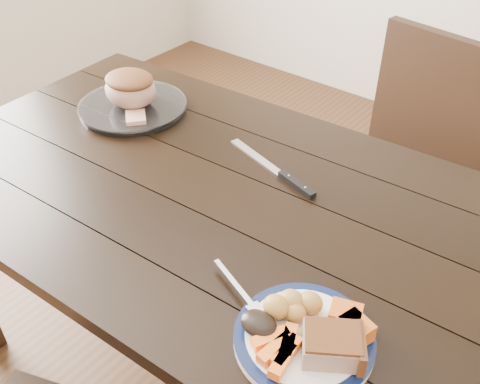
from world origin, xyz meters
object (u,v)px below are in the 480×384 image
Objects in this scene: pork_slice at (332,345)px; dinner_plate at (304,339)px; carving_knife at (286,177)px; serving_platter at (133,108)px; dining_table at (220,221)px; chair_far at (404,161)px; fork at (243,294)px; roast_joint at (130,90)px.

dinner_plate is at bearing 175.24° from pork_slice.
serving_platter is at bearing -164.90° from carving_knife.
pork_slice reaches higher than dining_table.
dinner_plate is at bearing 111.62° from chair_far.
pork_slice is 0.31× the size of carving_knife.
chair_far is at bearing 114.51° from fork.
dinner_plate is 0.94m from roast_joint.
dining_table is at bearing 149.13° from dinner_plate.
dinner_plate is 0.79× the size of serving_platter.
pork_slice reaches higher than carving_knife.
dining_table is 5.26× the size of serving_platter.
fork is at bearing 103.49° from chair_far.
chair_far reaches higher than fork.
pork_slice is 0.20m from fork.
carving_knife is (-0.09, -0.59, 0.23)m from chair_far.
chair_far reaches higher than pork_slice.
roast_joint reaches higher than dining_table.
roast_joint is (0.00, 0.00, 0.06)m from serving_platter.
dining_table is 0.49m from serving_platter.
fork is at bearing -27.67° from serving_platter.
fork is at bearing 177.69° from dinner_plate.
carving_knife is (-0.30, 0.38, -0.00)m from dinner_plate.
roast_joint is (-0.86, 0.38, 0.06)m from dinner_plate.
chair_far reaches higher than dinner_plate.
dining_table is 1.78× the size of chair_far.
fork is (0.07, -0.97, 0.25)m from chair_far.
serving_platter is at bearing 172.44° from fork.
dining_table is at bearing -17.34° from roast_joint.
fork is at bearing -51.86° from carving_knife.
chair_far reaches higher than dining_table.
pork_slice is (0.92, -0.39, 0.03)m from serving_platter.
roast_joint is (-0.46, 0.14, 0.16)m from dining_table.
dinner_plate is 0.94m from serving_platter.
chair_far is 5.38× the size of fork.
chair_far is at bearing 42.63° from serving_platter.
dining_table is at bearing -17.34° from serving_platter.
serving_platter is 0.56m from carving_knife.
chair_far is 3.73× the size of dinner_plate.
chair_far is at bearing 42.63° from roast_joint.
chair_far is at bearing 96.80° from carving_knife.
dinner_plate is at bearing -23.96° from serving_platter.
carving_knife is at bearing 0.04° from serving_platter.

